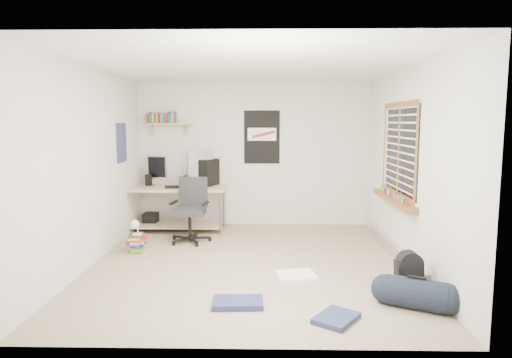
{
  "coord_description": "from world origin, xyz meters",
  "views": [
    {
      "loc": [
        0.21,
        -5.72,
        1.82
      ],
      "look_at": [
        0.08,
        0.47,
        1.04
      ],
      "focal_mm": 32.0,
      "sensor_mm": 36.0,
      "label": 1
    }
  ],
  "objects_px": {
    "backpack": "(409,277)",
    "book_stack": "(137,242)",
    "duffel_bag": "(416,295)",
    "desk": "(177,209)",
    "office_chair": "(190,210)"
  },
  "relations": [
    {
      "from": "office_chair",
      "to": "book_stack",
      "type": "bearing_deg",
      "value": -129.6
    },
    {
      "from": "desk",
      "to": "duffel_bag",
      "type": "distance_m",
      "value": 4.33
    },
    {
      "from": "backpack",
      "to": "office_chair",
      "type": "bearing_deg",
      "value": 139.6
    },
    {
      "from": "office_chair",
      "to": "backpack",
      "type": "distance_m",
      "value": 3.4
    },
    {
      "from": "book_stack",
      "to": "duffel_bag",
      "type": "bearing_deg",
      "value": -29.49
    },
    {
      "from": "duffel_bag",
      "to": "book_stack",
      "type": "xyz_separation_m",
      "value": [
        -3.27,
        1.85,
        0.01
      ]
    },
    {
      "from": "backpack",
      "to": "book_stack",
      "type": "xyz_separation_m",
      "value": [
        -3.31,
        1.51,
        -0.05
      ]
    },
    {
      "from": "desk",
      "to": "office_chair",
      "type": "bearing_deg",
      "value": -71.84
    },
    {
      "from": "office_chair",
      "to": "duffel_bag",
      "type": "relative_size",
      "value": 1.66
    },
    {
      "from": "desk",
      "to": "office_chair",
      "type": "distance_m",
      "value": 0.79
    },
    {
      "from": "duffel_bag",
      "to": "book_stack",
      "type": "relative_size",
      "value": 1.25
    },
    {
      "from": "desk",
      "to": "backpack",
      "type": "distance_m",
      "value": 4.11
    },
    {
      "from": "backpack",
      "to": "book_stack",
      "type": "distance_m",
      "value": 3.63
    },
    {
      "from": "backpack",
      "to": "duffel_bag",
      "type": "height_order",
      "value": "duffel_bag"
    },
    {
      "from": "desk",
      "to": "book_stack",
      "type": "distance_m",
      "value": 1.35
    }
  ]
}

